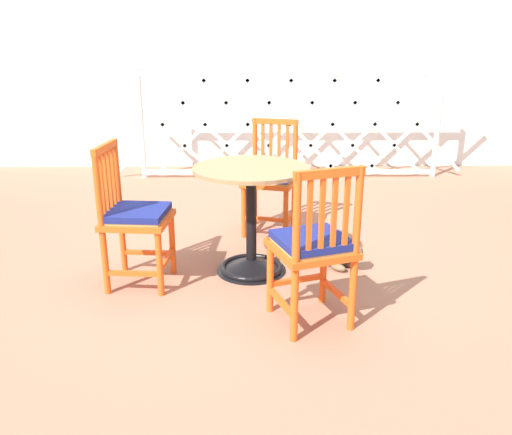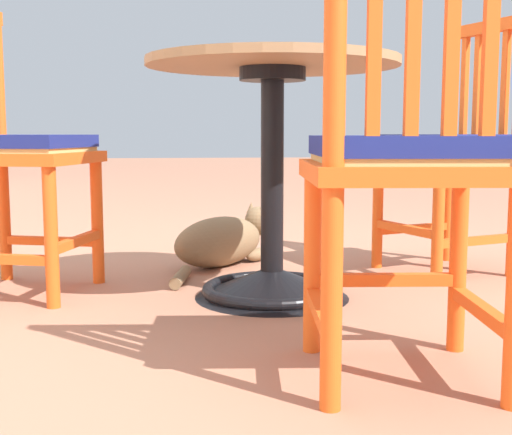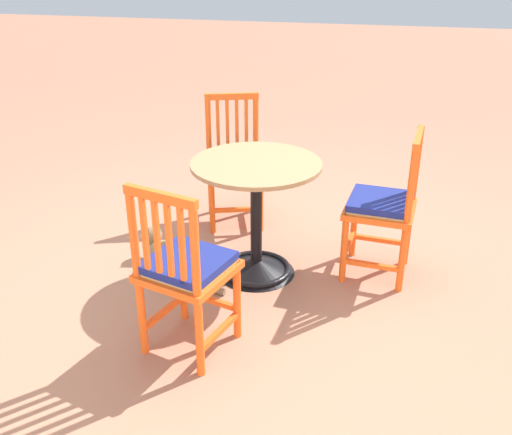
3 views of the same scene
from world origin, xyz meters
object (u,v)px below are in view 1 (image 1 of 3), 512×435
cafe_table (251,232)px  tabby_cat (328,251)px  orange_chair_tucked_in (134,218)px  orange_chair_by_planter (313,247)px  orange_chair_near_fence (270,179)px

cafe_table → tabby_cat: bearing=11.4°
cafe_table → orange_chair_tucked_in: bearing=-166.5°
cafe_table → orange_chair_by_planter: bearing=-64.7°
orange_chair_tucked_in → orange_chair_by_planter: bearing=-26.0°
orange_chair_by_planter → orange_chair_tucked_in: 1.19m
cafe_table → orange_chair_near_fence: orange_chair_near_fence is taller
orange_chair_by_planter → orange_chair_near_fence: bearing=96.6°
cafe_table → orange_chair_by_planter: size_ratio=0.83×
orange_chair_near_fence → cafe_table: bearing=-101.3°
orange_chair_tucked_in → tabby_cat: orange_chair_tucked_in is taller
orange_chair_by_planter → orange_chair_tucked_in: bearing=154.0°
orange_chair_by_planter → orange_chair_near_fence: (-0.17, 1.49, 0.00)m
orange_chair_near_fence → orange_chair_tucked_in: 1.32m
cafe_table → orange_chair_by_planter: 0.79m
orange_chair_near_fence → tabby_cat: size_ratio=1.42×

